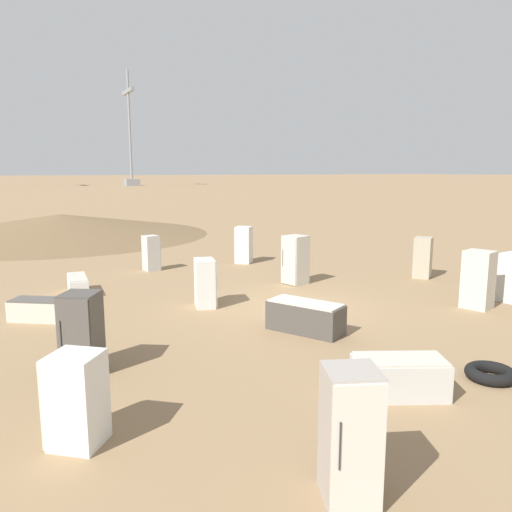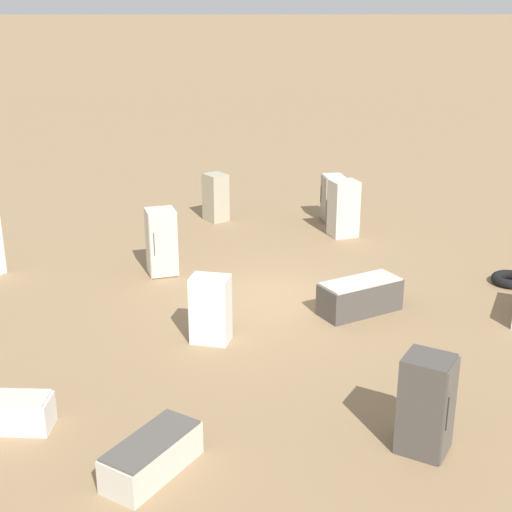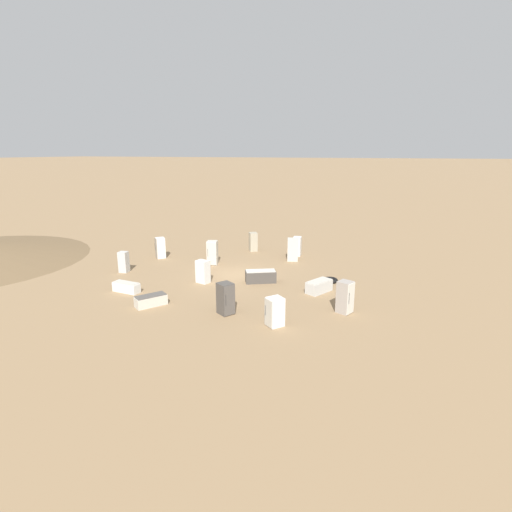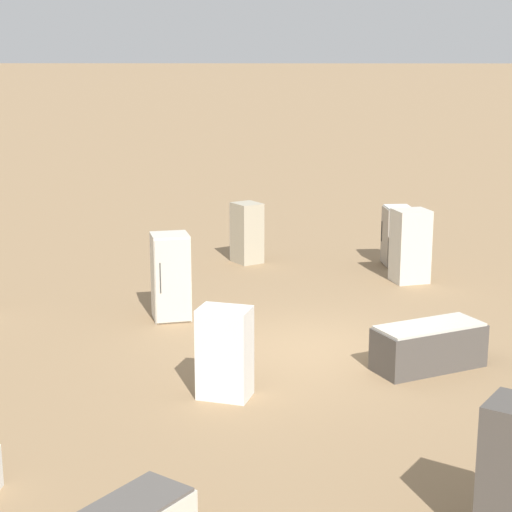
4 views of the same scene
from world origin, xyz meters
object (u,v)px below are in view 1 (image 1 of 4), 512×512
discarded_fridge_1 (151,253)px  discarded_fridge_5 (295,260)px  discarded_fridge_7 (423,257)px  discarded_fridge_9 (205,283)px  scrap_tire (491,373)px  discarded_fridge_2 (350,435)px  discarded_fridge_10 (76,400)px  discarded_fridge_12 (78,285)px  discarded_fridge_3 (399,377)px  discarded_fridge_6 (511,277)px  discarded_fridge_8 (305,317)px  discarded_fridge_4 (42,310)px  power_pylon_0 (131,151)px  discarded_fridge_0 (81,333)px  discarded_fridge_13 (478,280)px  discarded_fridge_11 (243,245)px

discarded_fridge_1 → discarded_fridge_5: 6.24m
discarded_fridge_7 → discarded_fridge_9: 8.96m
scrap_tire → discarded_fridge_2: bearing=109.2°
discarded_fridge_5 → discarded_fridge_10: (-7.75, 8.55, -0.17)m
discarded_fridge_7 → discarded_fridge_12: 12.63m
discarded_fridge_1 → discarded_fridge_3: size_ratio=0.79×
discarded_fridge_6 → discarded_fridge_8: discarded_fridge_6 is taller
discarded_fridge_9 → discarded_fridge_12: bearing=-122.7°
discarded_fridge_3 → discarded_fridge_4: size_ratio=1.04×
discarded_fridge_10 → discarded_fridge_12: discarded_fridge_10 is taller
discarded_fridge_2 → discarded_fridge_5: size_ratio=0.96×
power_pylon_0 → scrap_tire: power_pylon_0 is taller
discarded_fridge_0 → discarded_fridge_9: size_ratio=1.13×
discarded_fridge_1 → discarded_fridge_12: size_ratio=0.84×
discarded_fridge_13 → discarded_fridge_7: bearing=138.5°
discarded_fridge_7 → discarded_fridge_8: discarded_fridge_7 is taller
discarded_fridge_3 → scrap_tire: bearing=-71.6°
discarded_fridge_5 → discarded_fridge_6: size_ratio=1.16×
discarded_fridge_11 → discarded_fridge_13: (-9.88, -3.01, 0.05)m
discarded_fridge_0 → discarded_fridge_11: bearing=-99.4°
discarded_fridge_0 → discarded_fridge_2: 6.16m
discarded_fridge_2 → discarded_fridge_13: discarded_fridge_13 is taller
discarded_fridge_4 → discarded_fridge_9: 4.60m
discarded_fridge_1 → scrap_tire: discarded_fridge_1 is taller
discarded_fridge_6 → scrap_tire: 6.95m
discarded_fridge_1 → discarded_fridge_2: discarded_fridge_2 is taller
scrap_tire → discarded_fridge_6: bearing=-56.3°
power_pylon_0 → discarded_fridge_12: 126.86m
discarded_fridge_4 → scrap_tire: (-8.31, -7.56, -0.18)m
discarded_fridge_9 → discarded_fridge_11: bearing=159.5°
discarded_fridge_12 → discarded_fridge_0: bearing=-92.8°
power_pylon_0 → discarded_fridge_8: 132.48m
discarded_fridge_2 → discarded_fridge_6: bearing=-130.5°
discarded_fridge_0 → discarded_fridge_13: bearing=-150.3°
discarded_fridge_3 → discarded_fridge_10: size_ratio=1.30×
discarded_fridge_7 → discarded_fridge_4: bearing=-127.8°
discarded_fridge_2 → discarded_fridge_12: (12.63, 1.53, -0.55)m
discarded_fridge_8 → discarded_fridge_12: discarded_fridge_8 is taller
discarded_fridge_4 → discarded_fridge_6: bearing=105.1°
discarded_fridge_5 → discarded_fridge_10: discarded_fridge_5 is taller
discarded_fridge_2 → discarded_fridge_3: (1.92, -2.61, -0.49)m
discarded_fridge_10 → discarded_fridge_11: 15.14m
discarded_fridge_12 → scrap_tire: 12.64m
discarded_fridge_10 → scrap_tire: (-1.22, -7.57, -0.59)m
discarded_fridge_5 → discarded_fridge_12: size_ratio=1.02×
power_pylon_0 → discarded_fridge_13: (-129.98, 20.32, -8.69)m
discarded_fridge_8 → discarded_fridge_12: (6.82, 4.60, -0.09)m
discarded_fridge_2 → discarded_fridge_8: (5.81, -3.08, -0.46)m
discarded_fridge_3 → discarded_fridge_7: (7.41, -8.04, 0.42)m
discarded_fridge_1 → discarded_fridge_12: bearing=-59.0°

